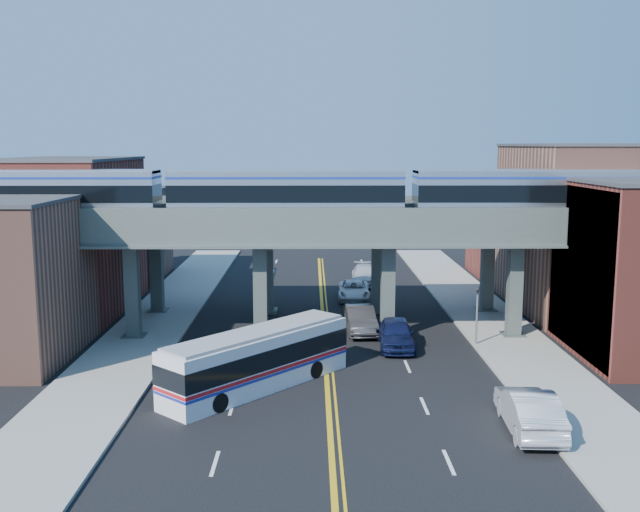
# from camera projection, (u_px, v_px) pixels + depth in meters

# --- Properties ---
(ground) EXTENTS (120.00, 120.00, 0.00)m
(ground) POSITION_uv_depth(u_px,v_px,m) (327.00, 379.00, 37.24)
(ground) COLOR black
(ground) RESTS_ON ground
(sidewalk_west) EXTENTS (5.00, 70.00, 0.16)m
(sidewalk_west) POSITION_uv_depth(u_px,v_px,m) (149.00, 329.00, 46.97)
(sidewalk_west) COLOR gray
(sidewalk_west) RESTS_ON ground
(sidewalk_east) EXTENTS (5.00, 70.00, 0.16)m
(sidewalk_east) POSITION_uv_depth(u_px,v_px,m) (497.00, 328.00, 47.24)
(sidewalk_east) COLOR gray
(sidewalk_east) RESTS_ON ground
(building_west_b) EXTENTS (8.00, 14.00, 11.00)m
(building_west_b) POSITION_uv_depth(u_px,v_px,m) (69.00, 236.00, 51.99)
(building_west_b) COLOR brown
(building_west_b) RESTS_ON ground
(building_west_c) EXTENTS (8.00, 10.00, 8.00)m
(building_west_c) POSITION_uv_depth(u_px,v_px,m) (118.00, 235.00, 65.06)
(building_west_c) COLOR brown
(building_west_c) RESTS_ON ground
(building_east_b) EXTENTS (8.00, 14.00, 12.00)m
(building_east_b) POSITION_uv_depth(u_px,v_px,m) (574.00, 229.00, 52.33)
(building_east_b) COLOR brown
(building_east_b) RESTS_ON ground
(building_east_c) EXTENTS (8.00, 10.00, 9.00)m
(building_east_c) POSITION_uv_depth(u_px,v_px,m) (521.00, 229.00, 65.41)
(building_east_c) COLOR brown
(building_east_c) RESTS_ON ground
(mural_panel) EXTENTS (0.10, 9.50, 9.50)m
(mural_panel) POSITION_uv_depth(u_px,v_px,m) (580.00, 275.00, 40.62)
(mural_panel) COLOR teal
(mural_panel) RESTS_ON ground
(elevated_viaduct_near) EXTENTS (52.00, 3.60, 7.40)m
(elevated_viaduct_near) POSITION_uv_depth(u_px,v_px,m) (324.00, 237.00, 44.15)
(elevated_viaduct_near) COLOR #46524E
(elevated_viaduct_near) RESTS_ON ground
(elevated_viaduct_far) EXTENTS (52.00, 3.60, 7.40)m
(elevated_viaduct_far) POSITION_uv_depth(u_px,v_px,m) (322.00, 224.00, 51.06)
(elevated_viaduct_far) COLOR #46524E
(elevated_viaduct_far) RESTS_ON ground
(transit_train) EXTENTS (44.35, 2.78, 3.23)m
(transit_train) POSITION_uv_depth(u_px,v_px,m) (286.00, 193.00, 43.71)
(transit_train) COLOR black
(transit_train) RESTS_ON elevated_viaduct_near
(stop_sign) EXTENTS (0.76, 0.09, 2.63)m
(stop_sign) POSITION_uv_depth(u_px,v_px,m) (331.00, 331.00, 39.93)
(stop_sign) COLOR slate
(stop_sign) RESTS_ON ground
(traffic_signal) EXTENTS (0.15, 0.18, 4.10)m
(traffic_signal) POSITION_uv_depth(u_px,v_px,m) (477.00, 309.00, 42.92)
(traffic_signal) COLOR slate
(traffic_signal) RESTS_ON ground
(transit_bus) EXTENTS (9.17, 9.68, 2.81)m
(transit_bus) POSITION_uv_depth(u_px,v_px,m) (258.00, 360.00, 35.64)
(transit_bus) COLOR silver
(transit_bus) RESTS_ON ground
(car_lane_a) EXTENTS (2.30, 5.27, 1.77)m
(car_lane_a) POSITION_uv_depth(u_px,v_px,m) (396.00, 333.00, 42.81)
(car_lane_a) COLOR #10173C
(car_lane_a) RESTS_ON ground
(car_lane_b) EXTENTS (2.07, 5.26, 1.70)m
(car_lane_b) POSITION_uv_depth(u_px,v_px,m) (360.00, 319.00, 46.37)
(car_lane_b) COLOR #2D2E30
(car_lane_b) RESTS_ON ground
(car_lane_c) EXTENTS (2.66, 5.38, 1.47)m
(car_lane_c) POSITION_uv_depth(u_px,v_px,m) (354.00, 290.00, 56.25)
(car_lane_c) COLOR silver
(car_lane_c) RESTS_ON ground
(car_lane_d) EXTENTS (2.59, 5.75, 1.63)m
(car_lane_d) POSITION_uv_depth(u_px,v_px,m) (365.00, 275.00, 62.59)
(car_lane_d) COLOR silver
(car_lane_d) RESTS_ON ground
(car_parked_curb) EXTENTS (2.23, 5.67, 1.84)m
(car_parked_curb) POSITION_uv_depth(u_px,v_px,m) (529.00, 410.00, 30.34)
(car_parked_curb) COLOR silver
(car_parked_curb) RESTS_ON ground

